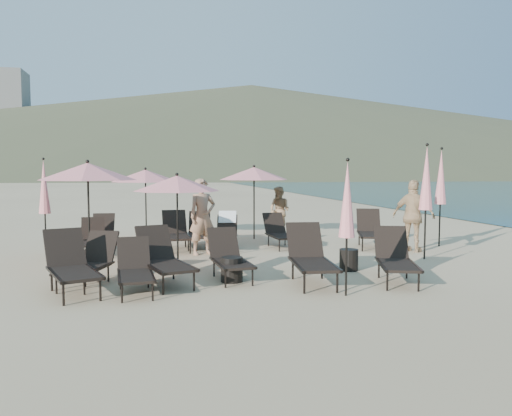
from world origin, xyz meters
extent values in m
plane|color=#D6BA8C|center=(0.00, 0.00, 0.00)|extent=(800.00, 800.00, 0.00)
cone|color=brown|center=(60.00, 300.00, 27.50)|extent=(690.00, 690.00, 55.00)
cone|color=brown|center=(190.00, 330.00, 16.00)|extent=(280.00, 280.00, 32.00)
cube|color=beige|center=(-70.00, 245.00, 24.00)|extent=(22.00, 18.00, 48.00)
cube|color=beige|center=(-45.00, 310.00, 19.00)|extent=(18.00, 16.00, 38.00)
cube|color=black|center=(-3.88, -0.53, 0.37)|extent=(1.05, 1.43, 0.05)
cube|color=black|center=(-4.16, 0.29, 0.69)|extent=(0.79, 0.68, 0.66)
cylinder|color=black|center=(-3.97, -1.13, 0.18)|extent=(0.04, 0.04, 0.36)
cylinder|color=black|center=(-4.33, -0.08, 0.18)|extent=(0.04, 0.04, 0.36)
cylinder|color=black|center=(-3.44, -0.95, 0.18)|extent=(0.04, 0.04, 0.36)
cylinder|color=black|center=(-3.80, 0.10, 0.18)|extent=(0.04, 0.04, 0.36)
cube|color=black|center=(-4.20, -0.58, 0.39)|extent=(0.51, 1.38, 0.04)
cube|color=black|center=(-3.60, -0.38, 0.39)|extent=(0.51, 1.38, 0.04)
cube|color=black|center=(-2.90, -0.68, 0.32)|extent=(0.65, 1.13, 0.05)
cube|color=black|center=(-2.96, 0.05, 0.59)|extent=(0.59, 0.45, 0.56)
cylinder|color=black|center=(-3.10, -1.16, 0.15)|extent=(0.03, 0.03, 0.31)
cylinder|color=black|center=(-3.17, -0.22, 0.15)|extent=(0.03, 0.03, 0.31)
cylinder|color=black|center=(-2.63, -1.12, 0.15)|extent=(0.03, 0.03, 0.31)
cylinder|color=black|center=(-2.70, -0.19, 0.15)|extent=(0.03, 0.03, 0.31)
cube|color=black|center=(-3.18, -0.66, 0.33)|extent=(0.13, 1.23, 0.04)
cube|color=black|center=(-2.63, -0.62, 0.33)|extent=(0.13, 1.23, 0.04)
cube|color=black|center=(-2.34, -0.18, 0.37)|extent=(0.98, 1.40, 0.05)
cube|color=black|center=(-2.58, 0.63, 0.68)|extent=(0.76, 0.64, 0.65)
cylinder|color=black|center=(-2.45, -0.76, 0.18)|extent=(0.04, 0.04, 0.36)
cylinder|color=black|center=(-2.76, 0.28, 0.18)|extent=(0.04, 0.04, 0.36)
cylinder|color=black|center=(-1.93, -0.61, 0.18)|extent=(0.04, 0.04, 0.36)
cylinder|color=black|center=(-2.23, 0.43, 0.18)|extent=(0.04, 0.04, 0.36)
cube|color=black|center=(-2.66, -0.22, 0.38)|extent=(0.44, 1.38, 0.04)
cube|color=black|center=(-2.05, -0.04, 0.38)|extent=(0.44, 1.38, 0.04)
cube|color=black|center=(-1.15, 0.01, 0.34)|extent=(0.69, 1.20, 0.05)
cube|color=black|center=(-1.22, 0.79, 0.62)|extent=(0.63, 0.48, 0.59)
cylinder|color=black|center=(-1.36, -0.48, 0.16)|extent=(0.03, 0.03, 0.33)
cylinder|color=black|center=(-1.44, 0.50, 0.16)|extent=(0.03, 0.03, 0.33)
cylinder|color=black|center=(-0.87, -0.44, 0.16)|extent=(0.03, 0.03, 0.33)
cylinder|color=black|center=(-0.95, 0.54, 0.16)|extent=(0.03, 0.03, 0.33)
cube|color=black|center=(-1.44, 0.04, 0.35)|extent=(0.14, 1.30, 0.04)
cube|color=black|center=(-0.87, 0.09, 0.35)|extent=(0.14, 1.30, 0.04)
cube|color=black|center=(0.22, -0.66, 0.38)|extent=(0.81, 1.38, 0.05)
cube|color=black|center=(0.31, 0.21, 0.70)|extent=(0.73, 0.57, 0.68)
cylinder|color=black|center=(-0.12, -1.17, 0.19)|extent=(0.04, 0.04, 0.37)
cylinder|color=black|center=(0.00, -0.06, 0.19)|extent=(0.04, 0.04, 0.37)
cylinder|color=black|center=(0.44, -1.24, 0.19)|extent=(0.04, 0.04, 0.37)
cylinder|color=black|center=(0.56, -0.12, 0.19)|extent=(0.04, 0.04, 0.37)
cube|color=black|center=(-0.10, -0.57, 0.39)|extent=(0.20, 1.47, 0.04)
cube|color=black|center=(0.55, -0.64, 0.39)|extent=(0.20, 1.47, 0.04)
cube|color=black|center=(1.75, -0.88, 0.35)|extent=(0.97, 1.35, 0.05)
cube|color=black|center=(2.00, -0.10, 0.65)|extent=(0.74, 0.63, 0.63)
cylinder|color=black|center=(1.34, -1.28, 0.17)|extent=(0.04, 0.04, 0.34)
cylinder|color=black|center=(1.66, -0.28, 0.17)|extent=(0.04, 0.04, 0.34)
cylinder|color=black|center=(1.84, -1.44, 0.17)|extent=(0.04, 0.04, 0.34)
cylinder|color=black|center=(2.16, -0.45, 0.17)|extent=(0.04, 0.04, 0.34)
cube|color=black|center=(1.47, -0.73, 0.36)|extent=(0.46, 1.31, 0.04)
cube|color=black|center=(2.05, -0.92, 0.36)|extent=(0.46, 1.31, 0.04)
cube|color=black|center=(-3.95, 4.25, 0.33)|extent=(0.63, 1.15, 0.05)
cube|color=black|center=(-3.91, 5.01, 0.60)|extent=(0.60, 0.45, 0.58)
cylinder|color=black|center=(-4.21, 3.80, 0.16)|extent=(0.03, 0.03, 0.32)
cylinder|color=black|center=(-4.17, 4.76, 0.16)|extent=(0.03, 0.03, 0.32)
cylinder|color=black|center=(-3.73, 3.77, 0.16)|extent=(0.03, 0.03, 0.32)
cylinder|color=black|center=(-3.68, 4.74, 0.16)|extent=(0.03, 0.03, 0.32)
cube|color=black|center=(-4.23, 4.31, 0.34)|extent=(0.10, 1.26, 0.04)
cube|color=black|center=(-3.66, 4.29, 0.34)|extent=(0.10, 1.26, 0.04)
cube|color=black|center=(-4.04, 3.38, 0.32)|extent=(0.65, 1.14, 0.05)
cube|color=black|center=(-4.09, 4.12, 0.59)|extent=(0.60, 0.46, 0.57)
cylinder|color=black|center=(-4.24, 2.90, 0.16)|extent=(0.03, 0.03, 0.31)
cylinder|color=black|center=(-4.31, 3.85, 0.16)|extent=(0.03, 0.03, 0.31)
cylinder|color=black|center=(-3.76, 2.94, 0.16)|extent=(0.03, 0.03, 0.31)
cylinder|color=black|center=(-3.83, 3.88, 0.16)|extent=(0.03, 0.03, 0.31)
cube|color=black|center=(-4.31, 3.40, 0.33)|extent=(0.13, 1.24, 0.04)
cube|color=black|center=(-3.76, 3.44, 0.33)|extent=(0.13, 1.24, 0.04)
cube|color=black|center=(-1.39, 4.14, 0.34)|extent=(0.74, 1.23, 0.05)
cube|color=black|center=(-1.29, 4.92, 0.62)|extent=(0.65, 0.51, 0.60)
cylinder|color=black|center=(-1.71, 3.70, 0.16)|extent=(0.03, 0.03, 0.33)
cylinder|color=black|center=(-1.58, 4.68, 0.16)|extent=(0.03, 0.03, 0.33)
cylinder|color=black|center=(-1.21, 3.63, 0.16)|extent=(0.03, 0.03, 0.33)
cylinder|color=black|center=(-1.08, 4.62, 0.16)|extent=(0.03, 0.03, 0.33)
cube|color=black|center=(-1.68, 4.23, 0.35)|extent=(0.21, 1.30, 0.04)
cube|color=black|center=(-1.10, 4.15, 0.35)|extent=(0.21, 1.30, 0.04)
cube|color=black|center=(-0.75, 3.66, 0.31)|extent=(0.77, 1.16, 0.04)
cube|color=black|center=(-0.59, 4.36, 0.57)|extent=(0.63, 0.51, 0.55)
cylinder|color=black|center=(-1.07, 3.27, 0.15)|extent=(0.03, 0.03, 0.30)
cylinder|color=black|center=(-0.87, 4.17, 0.15)|extent=(0.03, 0.03, 0.30)
cylinder|color=black|center=(-0.62, 3.18, 0.15)|extent=(0.03, 0.03, 0.30)
cylinder|color=black|center=(-0.42, 4.07, 0.15)|extent=(0.03, 0.03, 0.30)
cube|color=black|center=(-1.00, 3.76, 0.32)|extent=(0.29, 1.18, 0.04)
cube|color=black|center=(-0.48, 3.65, 0.32)|extent=(0.29, 1.18, 0.04)
cube|color=white|center=(-0.57, 4.49, 0.79)|extent=(0.52, 0.35, 0.33)
cube|color=black|center=(0.78, 3.61, 0.32)|extent=(0.64, 1.15, 0.05)
cube|color=black|center=(0.73, 4.36, 0.60)|extent=(0.60, 0.46, 0.57)
cylinder|color=black|center=(0.57, 3.13, 0.16)|extent=(0.03, 0.03, 0.31)
cylinder|color=black|center=(0.51, 4.08, 0.16)|extent=(0.03, 0.03, 0.31)
cylinder|color=black|center=(1.05, 3.16, 0.16)|extent=(0.03, 0.03, 0.31)
cylinder|color=black|center=(0.99, 4.12, 0.16)|extent=(0.03, 0.03, 0.31)
cube|color=black|center=(0.50, 3.64, 0.33)|extent=(0.12, 1.25, 0.04)
cube|color=black|center=(1.05, 3.67, 0.33)|extent=(0.12, 1.25, 0.04)
cube|color=black|center=(3.09, 3.13, 0.36)|extent=(1.01, 1.38, 0.05)
cube|color=black|center=(3.36, 3.91, 0.67)|extent=(0.76, 0.65, 0.64)
cylinder|color=black|center=(2.66, 2.73, 0.18)|extent=(0.04, 0.04, 0.35)
cylinder|color=black|center=(3.01, 3.73, 0.18)|extent=(0.04, 0.04, 0.35)
cylinder|color=black|center=(3.17, 2.55, 0.18)|extent=(0.04, 0.04, 0.35)
cylinder|color=black|center=(3.52, 3.56, 0.18)|extent=(0.04, 0.04, 0.35)
cube|color=black|center=(2.81, 3.28, 0.37)|extent=(0.50, 1.33, 0.04)
cube|color=black|center=(3.40, 3.07, 0.37)|extent=(0.50, 1.33, 0.04)
cube|color=black|center=(-3.83, 0.05, 0.33)|extent=(0.92, 1.27, 0.05)
cube|color=black|center=(-3.58, 0.77, 0.61)|extent=(0.70, 0.60, 0.59)
cylinder|color=black|center=(-4.21, -0.33, 0.16)|extent=(0.03, 0.03, 0.32)
cylinder|color=black|center=(-3.90, 0.60, 0.16)|extent=(0.03, 0.03, 0.32)
cylinder|color=black|center=(-3.74, -0.48, 0.16)|extent=(0.03, 0.03, 0.32)
cylinder|color=black|center=(-3.43, 0.45, 0.16)|extent=(0.03, 0.03, 0.32)
cube|color=black|center=(-4.08, 0.18, 0.34)|extent=(0.44, 1.23, 0.04)
cube|color=black|center=(-3.54, 0.00, 0.34)|extent=(0.44, 1.23, 0.04)
cube|color=black|center=(-1.98, 3.80, 0.36)|extent=(0.69, 1.26, 0.05)
cube|color=black|center=(-2.01, 4.63, 0.66)|extent=(0.66, 0.49, 0.64)
cylinder|color=black|center=(-2.23, 3.27, 0.18)|extent=(0.04, 0.04, 0.35)
cylinder|color=black|center=(-2.27, 4.33, 0.18)|extent=(0.04, 0.04, 0.35)
cylinder|color=black|center=(-1.69, 3.29, 0.18)|extent=(0.04, 0.04, 0.35)
cylinder|color=black|center=(-1.73, 4.36, 0.18)|extent=(0.04, 0.04, 0.35)
cube|color=black|center=(-2.29, 3.84, 0.37)|extent=(0.10, 1.39, 0.04)
cube|color=black|center=(-1.67, 3.86, 0.37)|extent=(0.10, 1.39, 0.04)
cylinder|color=black|center=(-4.01, 2.65, 1.08)|extent=(0.05, 0.05, 2.15)
cone|color=pink|center=(-4.01, 2.65, 2.05)|extent=(2.15, 2.15, 0.39)
sphere|color=black|center=(-4.01, 2.65, 2.28)|extent=(0.08, 0.08, 0.08)
cylinder|color=black|center=(-2.07, 1.90, 0.94)|extent=(0.04, 0.04, 1.88)
cone|color=pink|center=(-2.07, 1.90, 1.79)|extent=(1.88, 1.88, 0.34)
sphere|color=black|center=(-2.07, 1.90, 1.99)|extent=(0.07, 0.07, 0.07)
cylinder|color=black|center=(-2.78, 6.00, 1.00)|extent=(0.04, 0.04, 2.01)
cone|color=pink|center=(-2.78, 6.00, 1.91)|extent=(2.01, 2.01, 0.36)
sphere|color=black|center=(-2.78, 6.00, 2.12)|extent=(0.08, 0.08, 0.08)
cylinder|color=black|center=(0.41, 5.54, 1.04)|extent=(0.04, 0.04, 2.08)
cone|color=pink|center=(0.41, 5.54, 1.98)|extent=(2.08, 2.08, 0.38)
sphere|color=black|center=(0.41, 5.54, 2.20)|extent=(0.08, 0.08, 0.08)
cylinder|color=black|center=(0.51, -1.44, 0.49)|extent=(0.04, 0.04, 0.98)
cone|color=pink|center=(0.51, -1.44, 1.60)|extent=(0.27, 0.27, 1.25)
sphere|color=black|center=(0.51, -1.44, 2.25)|extent=(0.06, 0.06, 0.06)
cylinder|color=black|center=(5.08, 3.09, 0.58)|extent=(0.04, 0.04, 1.16)
cone|color=pink|center=(5.08, 3.09, 1.90)|extent=(0.32, 0.32, 1.47)
sphere|color=black|center=(5.08, 3.09, 2.66)|extent=(0.07, 0.07, 0.07)
cylinder|color=black|center=(-5.17, 3.81, 0.51)|extent=(0.04, 0.04, 1.02)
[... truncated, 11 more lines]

